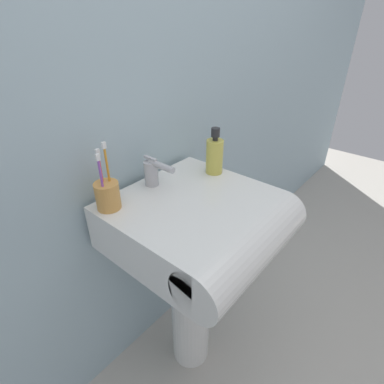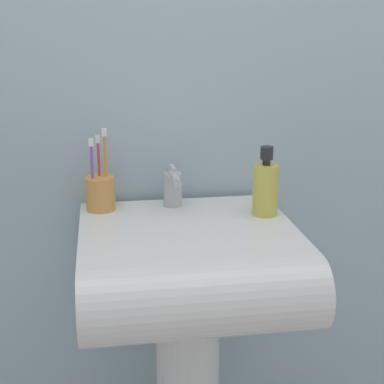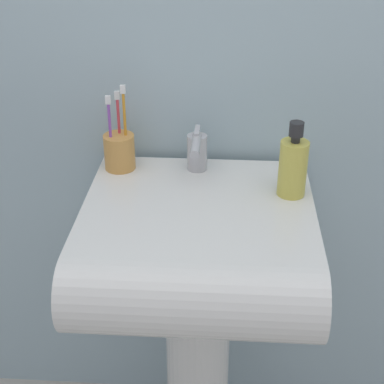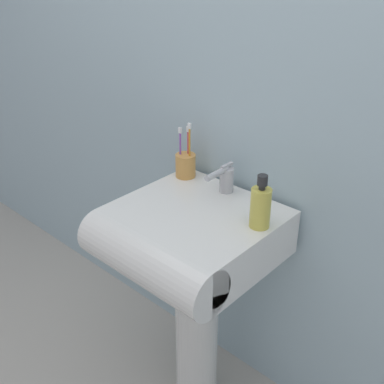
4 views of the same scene
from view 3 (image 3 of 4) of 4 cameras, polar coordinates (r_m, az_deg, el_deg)
name	(u,v)px [view 3 (image 3 of 4)]	position (r m, az deg, el deg)	size (l,w,h in m)	color
wall_back	(206,19)	(1.44, 1.36, 16.42)	(5.00, 0.05, 2.40)	#9EB7C1
sink_pedestal	(198,368)	(1.63, 0.55, -16.71)	(0.16, 0.16, 0.69)	white
sink_basin	(197,248)	(1.31, 0.49, -5.49)	(0.52, 0.53, 0.16)	white
faucet	(197,151)	(1.43, 0.47, 4.04)	(0.05, 0.14, 0.11)	#B7B7BC
toothbrush_cup	(119,150)	(1.45, -7.05, 4.03)	(0.08, 0.08, 0.21)	#D19347
soap_bottle	(293,166)	(1.33, 9.77, 2.49)	(0.06, 0.06, 0.18)	gold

